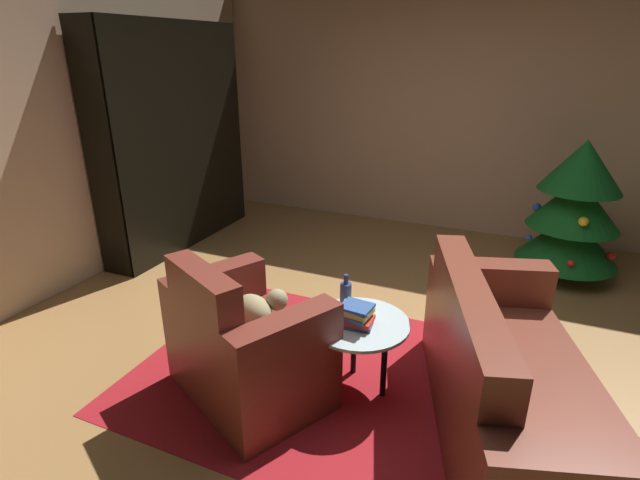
{
  "coord_description": "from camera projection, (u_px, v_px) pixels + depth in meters",
  "views": [
    {
      "loc": [
        0.7,
        -2.69,
        1.97
      ],
      "look_at": [
        -0.47,
        0.0,
        0.81
      ],
      "focal_mm": 27.3,
      "sensor_mm": 36.0,
      "label": 1
    }
  ],
  "objects": [
    {
      "name": "wall_back",
      "position": [
        466.0,
        107.0,
        5.22
      ],
      "size": [
        5.83,
        0.06,
        2.76
      ],
      "primitive_type": "cube",
      "color": "tan",
      "rests_on": "ground"
    },
    {
      "name": "ground_plane",
      "position": [
        384.0,
        362.0,
        3.28
      ],
      "size": [
        6.85,
        6.85,
        0.0
      ],
      "primitive_type": "plane",
      "color": "#9E7140"
    },
    {
      "name": "couch_red",
      "position": [
        508.0,
        389.0,
        2.55
      ],
      "size": [
        1.28,
        1.94,
        0.89
      ],
      "color": "brown",
      "rests_on": "ground"
    },
    {
      "name": "decorated_tree",
      "position": [
        575.0,
        208.0,
        4.3
      ],
      "size": [
        0.87,
        0.87,
        1.26
      ],
      "color": "brown",
      "rests_on": "ground"
    },
    {
      "name": "bookshelf_unit",
      "position": [
        183.0,
        138.0,
        5.03
      ],
      "size": [
        0.36,
        1.92,
        2.22
      ],
      "color": "black",
      "rests_on": "ground"
    },
    {
      "name": "book_stack_on_table",
      "position": [
        355.0,
        315.0,
        2.79
      ],
      "size": [
        0.23,
        0.18,
        0.14
      ],
      "color": "#3D5890",
      "rests_on": "coffee_table"
    },
    {
      "name": "area_rug",
      "position": [
        344.0,
        381.0,
        3.09
      ],
      "size": [
        2.65,
        1.84,
        0.01
      ],
      "primitive_type": "cube",
      "color": "maroon",
      "rests_on": "ground"
    },
    {
      "name": "bottle_on_table",
      "position": [
        346.0,
        296.0,
        2.95
      ],
      "size": [
        0.07,
        0.07,
        0.23
      ],
      "color": "navy",
      "rests_on": "coffee_table"
    },
    {
      "name": "armchair_red",
      "position": [
        245.0,
        347.0,
        2.87
      ],
      "size": [
        1.13,
        1.01,
        0.9
      ],
      "color": "maroon",
      "rests_on": "ground"
    },
    {
      "name": "wall_left",
      "position": [
        40.0,
        129.0,
        3.84
      ],
      "size": [
        0.06,
        5.8,
        2.76
      ],
      "primitive_type": "cube",
      "color": "tan",
      "rests_on": "ground"
    },
    {
      "name": "coffee_table",
      "position": [
        359.0,
        330.0,
        2.87
      ],
      "size": [
        0.6,
        0.6,
        0.48
      ],
      "color": "black",
      "rests_on": "ground"
    }
  ]
}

